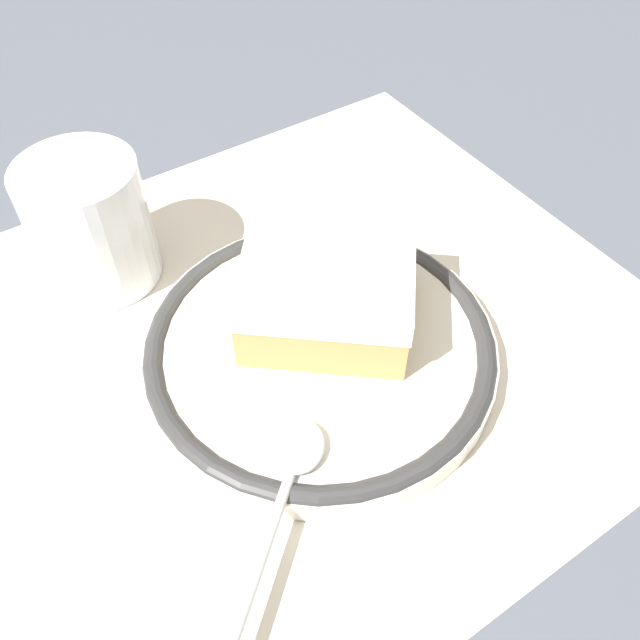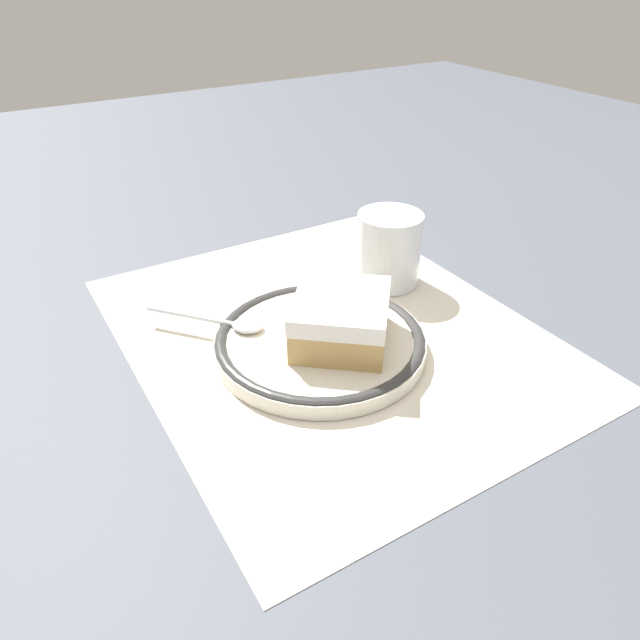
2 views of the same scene
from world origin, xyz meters
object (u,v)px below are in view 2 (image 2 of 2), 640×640
at_px(cake_slice, 341,319).
at_px(spoon, 231,323).
at_px(cup, 388,253).
at_px(plate, 320,342).

relative_size(cake_slice, spoon, 1.20).
distance_m(cake_slice, cup, 0.16).
distance_m(spoon, cup, 0.21).
bearing_deg(cake_slice, cup, 126.89).
distance_m(plate, spoon, 0.09).
bearing_deg(cup, cake_slice, -53.11).
distance_m(plate, cake_slice, 0.04).
bearing_deg(cup, spoon, -85.25).
height_order(spoon, cup, cup).
bearing_deg(plate, cake_slice, 44.89).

